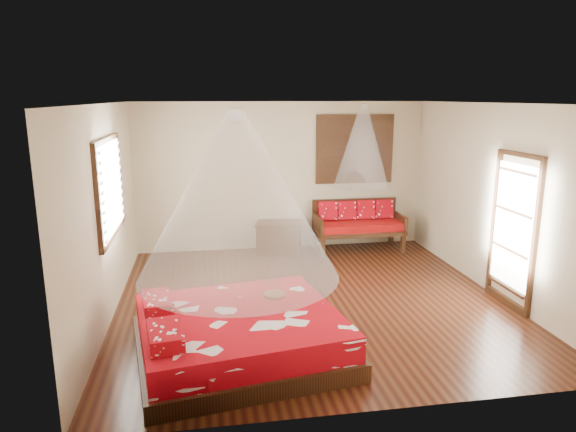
# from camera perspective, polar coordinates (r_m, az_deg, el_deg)

# --- Properties ---
(room) EXTENTS (5.54, 5.54, 2.84)m
(room) POSITION_cam_1_polar(r_m,az_deg,el_deg) (7.16, 2.67, 1.13)
(room) COLOR black
(room) RESTS_ON ground
(bed) EXTENTS (2.57, 2.39, 0.65)m
(bed) POSITION_cam_1_polar(r_m,az_deg,el_deg) (6.00, -5.52, -12.96)
(bed) COLOR black
(bed) RESTS_ON floor
(daybed) EXTENTS (1.68, 0.75, 0.94)m
(daybed) POSITION_cam_1_polar(r_m,az_deg,el_deg) (9.95, 7.75, -0.75)
(daybed) COLOR black
(daybed) RESTS_ON floor
(storage_chest) EXTENTS (0.97, 0.80, 0.58)m
(storage_chest) POSITION_cam_1_polar(r_m,az_deg,el_deg) (9.75, -0.99, -2.31)
(storage_chest) COLOR black
(storage_chest) RESTS_ON floor
(shutter_panel) EXTENTS (1.52, 0.06, 1.32)m
(shutter_panel) POSITION_cam_1_polar(r_m,az_deg,el_deg) (10.04, 7.42, 7.38)
(shutter_panel) COLOR black
(shutter_panel) RESTS_ON wall_back
(window_left) EXTENTS (0.10, 1.74, 1.34)m
(window_left) POSITION_cam_1_polar(r_m,az_deg,el_deg) (7.25, -19.13, 2.98)
(window_left) COLOR black
(window_left) RESTS_ON wall_left
(glazed_door) EXTENTS (0.08, 1.02, 2.16)m
(glazed_door) POSITION_cam_1_polar(r_m,az_deg,el_deg) (7.74, 23.71, -1.59)
(glazed_door) COLOR black
(glazed_door) RESTS_ON floor
(wine_tray) EXTENTS (0.28, 0.28, 0.22)m
(wine_tray) POSITION_cam_1_polar(r_m,az_deg,el_deg) (6.36, -1.55, -8.33)
(wine_tray) COLOR brown
(wine_tray) RESTS_ON bed
(mosquito_net_main) EXTENTS (2.21, 2.21, 1.80)m
(mosquito_net_main) POSITION_cam_1_polar(r_m,az_deg,el_deg) (5.50, -5.66, 2.19)
(mosquito_net_main) COLOR white
(mosquito_net_main) RESTS_ON ceiling
(mosquito_net_daybed) EXTENTS (1.02, 1.02, 1.50)m
(mosquito_net_daybed) POSITION_cam_1_polar(r_m,az_deg,el_deg) (9.59, 8.25, 7.69)
(mosquito_net_daybed) COLOR white
(mosquito_net_daybed) RESTS_ON ceiling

